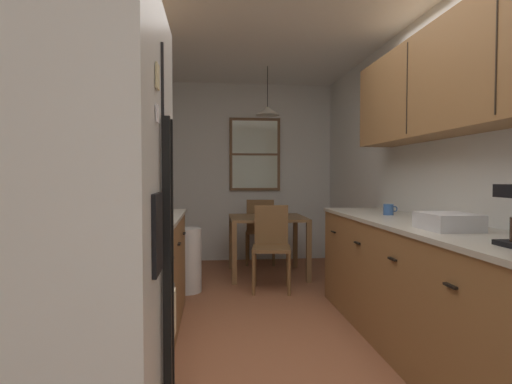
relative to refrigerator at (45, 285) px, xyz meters
name	(u,v)px	position (x,y,z in m)	size (l,w,h in m)	color
ground_plane	(264,320)	(0.94, 2.18, -0.89)	(12.00, 12.00, 0.00)	#995B3D
wall_left	(98,169)	(-0.41, 2.18, 0.39)	(0.10, 9.00, 2.55)	silver
wall_right	(418,170)	(2.29, 2.18, 0.39)	(0.10, 9.00, 2.55)	silver
wall_back	(242,172)	(0.94, 4.83, 0.39)	(4.40, 0.10, 2.55)	silver
ceiling_slab	(264,10)	(0.94, 2.18, 1.70)	(4.40, 9.00, 0.08)	white
refrigerator	(45,285)	(0.00, 0.00, 0.00)	(0.74, 0.76, 1.77)	white
stove_range	(95,333)	(-0.05, 0.72, -0.42)	(0.66, 0.64, 1.10)	white
microwave_over_range	(66,79)	(-0.16, 0.72, 0.78)	(0.39, 0.62, 0.33)	black
counter_left	(138,277)	(-0.06, 1.94, -0.44)	(0.64, 1.80, 0.90)	olive
upper_cabinets_left	(115,83)	(-0.20, 1.89, 1.02)	(0.33, 1.88, 0.75)	olive
counter_right	(439,297)	(1.94, 1.19, -0.44)	(0.64, 3.27, 0.90)	olive
upper_cabinets_right	(468,73)	(2.08, 1.14, 0.97)	(0.33, 2.95, 0.72)	olive
dining_table	(267,225)	(1.18, 3.79, -0.27)	(0.91, 0.85, 0.72)	brown
dining_chair_near	(271,243)	(1.14, 3.16, -0.39)	(0.45, 0.45, 0.90)	brown
dining_chair_far	(260,228)	(1.17, 4.43, -0.39)	(0.45, 0.45, 0.90)	brown
pendant_light	(267,111)	(1.18, 3.79, 1.13)	(0.30, 0.30, 0.59)	black
back_window	(255,154)	(1.13, 4.76, 0.64)	(0.73, 0.05, 1.05)	brown
trash_bin	(187,260)	(0.24, 3.13, -0.55)	(0.30, 0.30, 0.67)	white
storage_canister	(119,211)	(-0.06, 1.30, 0.12)	(0.13, 0.13, 0.21)	red
dish_towel	(173,314)	(0.30, 0.88, -0.39)	(0.02, 0.16, 0.24)	beige
mug_by_coffeemaker	(389,210)	(1.96, 2.01, 0.06)	(0.12, 0.08, 0.09)	#335999
dish_rack	(448,222)	(1.91, 1.04, 0.06)	(0.28, 0.34, 0.10)	silver
table_serving_bowl	(272,214)	(1.25, 3.84, -0.13)	(0.17, 0.17, 0.06)	#E0D14C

